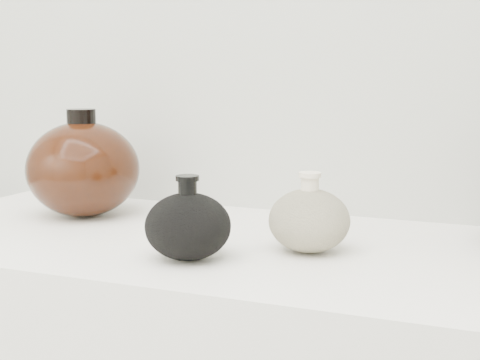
% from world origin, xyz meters
% --- Properties ---
extents(black_gourd_vase, '(0.13, 0.13, 0.12)m').
position_xyz_m(black_gourd_vase, '(-0.03, 0.83, 0.95)').
color(black_gourd_vase, black).
rests_on(black_gourd_vase, display_counter).
extents(cream_gourd_vase, '(0.12, 0.12, 0.12)m').
position_xyz_m(cream_gourd_vase, '(0.12, 0.93, 0.95)').
color(cream_gourd_vase, beige).
rests_on(cream_gourd_vase, display_counter).
extents(left_round_pot, '(0.21, 0.21, 0.19)m').
position_xyz_m(left_round_pot, '(-0.33, 1.02, 0.99)').
color(left_round_pot, black).
rests_on(left_round_pot, display_counter).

